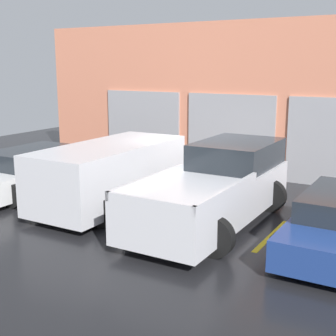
% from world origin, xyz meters
% --- Properties ---
extents(ground_plane, '(28.00, 28.00, 0.00)m').
position_xyz_m(ground_plane, '(0.00, 0.00, 0.00)').
color(ground_plane, black).
extents(shophouse_building, '(15.82, 0.68, 5.07)m').
position_xyz_m(shophouse_building, '(-0.01, 3.29, 2.49)').
color(shophouse_building, '#D17A5B').
rests_on(shophouse_building, ground).
extents(pickup_truck, '(2.53, 5.45, 1.77)m').
position_xyz_m(pickup_truck, '(1.46, -1.69, 0.83)').
color(pickup_truck, silver).
rests_on(pickup_truck, ground).
extents(sedan_white, '(2.24, 4.54, 1.26)m').
position_xyz_m(sedan_white, '(-4.38, -1.97, 0.60)').
color(sedan_white, white).
rests_on(sedan_white, ground).
extents(sedan_side, '(2.41, 4.60, 1.65)m').
position_xyz_m(sedan_side, '(-1.46, -2.00, 0.90)').
color(sedan_side, silver).
rests_on(sedan_side, ground).
extents(parking_stripe_left, '(0.12, 2.20, 0.01)m').
position_xyz_m(parking_stripe_left, '(-2.92, -2.00, 0.00)').
color(parking_stripe_left, gold).
rests_on(parking_stripe_left, ground).
extents(parking_stripe_centre, '(0.12, 2.20, 0.01)m').
position_xyz_m(parking_stripe_centre, '(0.00, -2.00, 0.00)').
color(parking_stripe_centre, gold).
rests_on(parking_stripe_centre, ground).
extents(parking_stripe_right, '(0.12, 2.20, 0.01)m').
position_xyz_m(parking_stripe_right, '(2.92, -2.00, 0.00)').
color(parking_stripe_right, gold).
rests_on(parking_stripe_right, ground).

